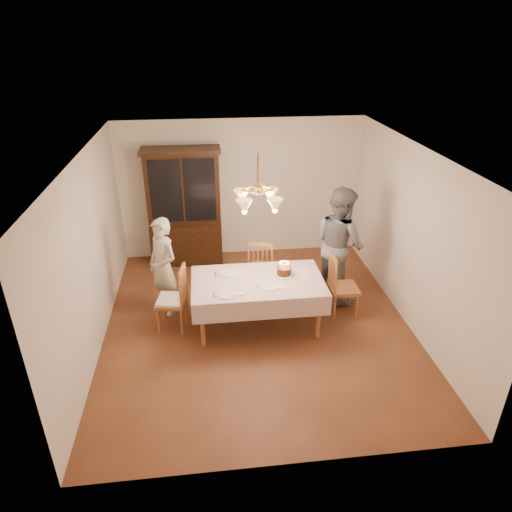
{
  "coord_description": "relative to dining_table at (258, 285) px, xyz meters",
  "views": [
    {
      "loc": [
        -0.7,
        -5.66,
        4.03
      ],
      "look_at": [
        0.0,
        0.2,
        1.05
      ],
      "focal_mm": 32.0,
      "sensor_mm": 36.0,
      "label": 1
    }
  ],
  "objects": [
    {
      "name": "room_shell",
      "position": [
        0.0,
        0.0,
        0.9
      ],
      "size": [
        5.0,
        5.0,
        5.0
      ],
      "color": "white",
      "rests_on": "ground"
    },
    {
      "name": "chair_left_end",
      "position": [
        -1.25,
        0.07,
        -0.23
      ],
      "size": [
        0.49,
        0.5,
        1.0
      ],
      "color": "brown",
      "rests_on": "ground"
    },
    {
      "name": "elderly_woman",
      "position": [
        -1.37,
        0.54,
        0.09
      ],
      "size": [
        0.65,
        0.67,
        1.55
      ],
      "primitive_type": "imported",
      "rotation": [
        0.0,
        0.0,
        -0.86
      ],
      "color": "beige",
      "rests_on": "ground"
    },
    {
      "name": "dining_table",
      "position": [
        0.0,
        0.0,
        0.0
      ],
      "size": [
        1.9,
        1.1,
        0.76
      ],
      "color": "brown",
      "rests_on": "ground"
    },
    {
      "name": "chair_right_end",
      "position": [
        1.33,
        0.13,
        -0.24
      ],
      "size": [
        0.43,
        0.45,
        1.0
      ],
      "color": "brown",
      "rests_on": "ground"
    },
    {
      "name": "birthday_cake",
      "position": [
        0.4,
        0.11,
        0.13
      ],
      "size": [
        0.3,
        0.3,
        0.21
      ],
      "color": "white",
      "rests_on": "dining_table"
    },
    {
      "name": "ground",
      "position": [
        0.0,
        0.0,
        -0.68
      ],
      "size": [
        5.0,
        5.0,
        0.0
      ],
      "primitive_type": "plane",
      "color": "#5D2F1A",
      "rests_on": "ground"
    },
    {
      "name": "chair_far_side",
      "position": [
        0.2,
        0.92,
        -0.24
      ],
      "size": [
        0.56,
        0.55,
        1.0
      ],
      "color": "brown",
      "rests_on": "ground"
    },
    {
      "name": "china_hutch",
      "position": [
        -1.07,
        2.25,
        0.36
      ],
      "size": [
        1.38,
        0.54,
        2.16
      ],
      "color": "black",
      "rests_on": "ground"
    },
    {
      "name": "adult_in_grey",
      "position": [
        1.39,
        0.69,
        0.25
      ],
      "size": [
        0.99,
        1.11,
        1.87
      ],
      "primitive_type": "imported",
      "rotation": [
        0.0,
        0.0,
        1.95
      ],
      "color": "slate",
      "rests_on": "ground"
    },
    {
      "name": "place_setting_far_left",
      "position": [
        -0.42,
        0.24,
        0.08
      ],
      "size": [
        0.39,
        0.25,
        0.02
      ],
      "color": "white",
      "rests_on": "dining_table"
    },
    {
      "name": "place_setting_near_left",
      "position": [
        -0.45,
        -0.35,
        0.08
      ],
      "size": [
        0.41,
        0.26,
        0.02
      ],
      "color": "white",
      "rests_on": "dining_table"
    },
    {
      "name": "chandelier",
      "position": [
        -0.0,
        -0.0,
        1.29
      ],
      "size": [
        0.62,
        0.62,
        0.73
      ],
      "color": "#BF8C3F",
      "rests_on": "ground"
    },
    {
      "name": "place_setting_near_right",
      "position": [
        0.16,
        -0.22,
        0.08
      ],
      "size": [
        0.39,
        0.24,
        0.02
      ],
      "color": "white",
      "rests_on": "dining_table"
    }
  ]
}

